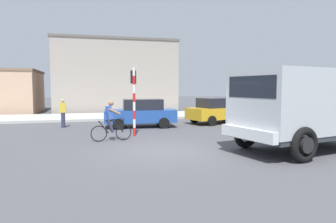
% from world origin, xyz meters
% --- Properties ---
extents(ground_plane, '(120.00, 120.00, 0.00)m').
position_xyz_m(ground_plane, '(0.00, 0.00, 0.00)').
color(ground_plane, '#4C4C51').
extents(sidewalk_far, '(80.00, 5.00, 0.16)m').
position_xyz_m(sidewalk_far, '(0.00, 12.66, 0.08)').
color(sidewalk_far, '#ADADA8').
rests_on(sidewalk_far, ground).
extents(truck_foreground, '(5.82, 3.68, 2.90)m').
position_xyz_m(truck_foreground, '(4.87, -1.27, 1.67)').
color(truck_foreground, '#B2B7BC').
rests_on(truck_foreground, ground).
extents(cyclist, '(1.73, 0.51, 1.72)m').
position_xyz_m(cyclist, '(-1.74, 2.44, 0.86)').
color(cyclist, black).
rests_on(cyclist, ground).
extents(traffic_light_pole, '(0.24, 0.43, 3.20)m').
position_xyz_m(traffic_light_pole, '(-0.59, 3.52, 2.07)').
color(traffic_light_pole, red).
rests_on(traffic_light_pole, ground).
extents(car_red_near, '(4.12, 2.11, 1.60)m').
position_xyz_m(car_red_near, '(0.26, 6.57, 0.82)').
color(car_red_near, '#234C9E').
rests_on(car_red_near, ground).
extents(car_white_mid, '(4.09, 2.05, 1.60)m').
position_xyz_m(car_white_mid, '(8.37, 8.42, 0.82)').
color(car_white_mid, '#1E2328').
rests_on(car_white_mid, ground).
extents(car_far_side, '(4.32, 2.78, 1.60)m').
position_xyz_m(car_far_side, '(5.28, 7.17, 0.82)').
color(car_far_side, gold).
rests_on(car_far_side, ground).
extents(pedestrian_near_kerb, '(0.34, 0.22, 1.62)m').
position_xyz_m(pedestrian_near_kerb, '(-4.01, 7.46, 0.85)').
color(pedestrian_near_kerb, '#2D334C').
rests_on(pedestrian_near_kerb, ground).
extents(building_mid_block, '(10.94, 6.66, 6.52)m').
position_xyz_m(building_mid_block, '(-0.12, 18.86, 3.26)').
color(building_mid_block, '#9E9389').
rests_on(building_mid_block, ground).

